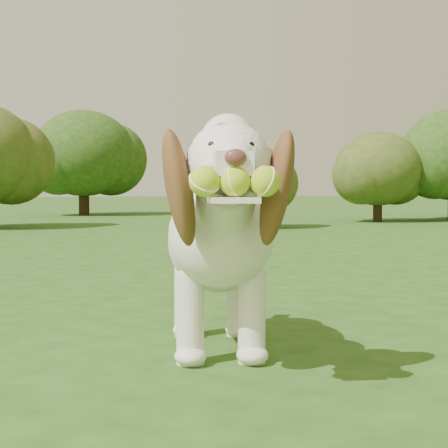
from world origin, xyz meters
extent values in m
plane|color=#214914|center=(0.00, 0.00, 0.00)|extent=(80.00, 80.00, 0.00)
ellipsoid|color=white|center=(0.22, -0.06, 0.44)|extent=(0.51, 0.81, 0.40)
ellipsoid|color=white|center=(0.18, -0.34, 0.48)|extent=(0.45, 0.45, 0.39)
ellipsoid|color=white|center=(0.27, 0.20, 0.43)|extent=(0.41, 0.41, 0.36)
cylinder|color=white|center=(0.15, -0.49, 0.59)|extent=(0.25, 0.34, 0.31)
sphere|color=white|center=(0.13, -0.64, 0.74)|extent=(0.32, 0.32, 0.28)
sphere|color=white|center=(0.13, -0.61, 0.81)|extent=(0.21, 0.21, 0.18)
cube|color=white|center=(0.10, -0.79, 0.73)|extent=(0.14, 0.18, 0.07)
ellipsoid|color=#592D28|center=(0.09, -0.88, 0.75)|extent=(0.07, 0.05, 0.05)
cube|color=white|center=(0.10, -0.81, 0.62)|extent=(0.18, 0.19, 0.02)
ellipsoid|color=brown|center=(-0.03, -0.60, 0.66)|extent=(0.19, 0.26, 0.42)
ellipsoid|color=brown|center=(0.29, -0.65, 0.66)|extent=(0.18, 0.28, 0.42)
cylinder|color=white|center=(0.29, 0.36, 0.47)|extent=(0.10, 0.20, 0.15)
cylinder|color=white|center=(0.07, -0.30, 0.17)|extent=(0.12, 0.12, 0.34)
cylinder|color=white|center=(0.30, -0.34, 0.17)|extent=(0.12, 0.12, 0.34)
cylinder|color=white|center=(0.15, 0.20, 0.17)|extent=(0.12, 0.12, 0.34)
cylinder|color=white|center=(0.38, 0.16, 0.17)|extent=(0.12, 0.12, 0.34)
sphere|color=#BFCC1D|center=(0.01, -0.84, 0.68)|extent=(0.11, 0.11, 0.09)
sphere|color=#BFCC1D|center=(0.09, -0.85, 0.68)|extent=(0.11, 0.11, 0.09)
sphere|color=#BFCC1D|center=(0.18, -0.87, 0.68)|extent=(0.11, 0.11, 0.09)
cylinder|color=#382314|center=(2.69, 8.07, 0.21)|extent=(0.13, 0.13, 0.42)
ellipsoid|color=#183E13|center=(2.69, 8.07, 0.76)|extent=(1.25, 1.25, 1.06)
cylinder|color=#382314|center=(0.50, 13.72, 0.37)|extent=(0.23, 0.23, 0.74)
ellipsoid|color=#183E13|center=(0.50, 13.72, 1.36)|extent=(2.23, 2.23, 1.89)
cylinder|color=#382314|center=(5.49, 9.46, 0.26)|extent=(0.16, 0.16, 0.52)
ellipsoid|color=#183E13|center=(5.49, 9.46, 0.96)|extent=(1.57, 1.57, 1.34)
camera|label=1|loc=(-0.47, -3.00, 0.67)|focal=60.00mm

